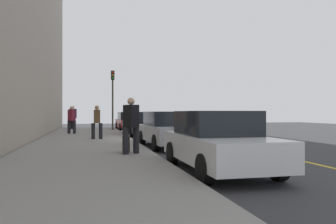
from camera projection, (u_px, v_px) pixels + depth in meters
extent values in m
plane|color=#333335|center=(153.00, 142.00, 16.64)|extent=(56.00, 56.00, 0.00)
cube|color=gray|center=(86.00, 142.00, 15.90)|extent=(28.00, 4.60, 0.15)
cube|color=gold|center=(213.00, 141.00, 17.37)|extent=(28.00, 0.14, 0.01)
cube|color=white|center=(129.00, 134.00, 21.21)|extent=(4.46, 0.56, 0.22)
cylinder|color=black|center=(142.00, 127.00, 25.85)|extent=(0.65, 0.24, 0.64)
cylinder|color=black|center=(121.00, 128.00, 25.42)|extent=(0.65, 0.24, 0.64)
cylinder|color=black|center=(137.00, 126.00, 28.46)|extent=(0.65, 0.24, 0.64)
cylinder|color=black|center=(117.00, 126.00, 28.03)|extent=(0.65, 0.24, 0.64)
cube|color=maroon|center=(129.00, 123.00, 26.94)|extent=(4.41, 1.93, 0.64)
cube|color=black|center=(129.00, 116.00, 27.15)|extent=(2.32, 1.67, 0.60)
cylinder|color=black|center=(160.00, 132.00, 19.56)|extent=(0.65, 0.24, 0.64)
cylinder|color=black|center=(131.00, 132.00, 19.12)|extent=(0.65, 0.24, 0.64)
cylinder|color=black|center=(150.00, 130.00, 22.29)|extent=(0.65, 0.24, 0.64)
cylinder|color=black|center=(125.00, 130.00, 21.86)|extent=(0.65, 0.24, 0.64)
cube|color=black|center=(141.00, 127.00, 20.71)|extent=(4.63, 1.95, 0.64)
cube|color=black|center=(141.00, 117.00, 20.93)|extent=(2.43, 1.68, 0.60)
cylinder|color=black|center=(198.00, 142.00, 12.95)|extent=(0.65, 0.24, 0.64)
cylinder|color=black|center=(156.00, 143.00, 12.53)|extent=(0.65, 0.24, 0.64)
cylinder|color=black|center=(177.00, 137.00, 15.71)|extent=(0.65, 0.24, 0.64)
cylinder|color=black|center=(142.00, 138.00, 15.28)|extent=(0.65, 0.24, 0.64)
cube|color=#B7BABF|center=(168.00, 133.00, 14.12)|extent=(4.65, 1.93, 0.64)
cube|color=black|center=(167.00, 119.00, 14.34)|extent=(2.44, 1.67, 0.60)
cylinder|color=black|center=(278.00, 166.00, 7.14)|extent=(0.64, 0.22, 0.64)
cylinder|color=black|center=(205.00, 169.00, 6.75)|extent=(0.64, 0.22, 0.64)
cylinder|color=black|center=(228.00, 152.00, 9.76)|extent=(0.64, 0.22, 0.64)
cylinder|color=black|center=(172.00, 153.00, 9.37)|extent=(0.64, 0.22, 0.64)
cube|color=white|center=(218.00, 148.00, 8.25)|extent=(4.35, 1.82, 0.64)
cube|color=black|center=(215.00, 123.00, 8.47)|extent=(2.27, 1.61, 0.60)
cylinder|color=black|center=(72.00, 123.00, 26.76)|extent=(0.20, 0.20, 0.87)
cylinder|color=black|center=(74.00, 124.00, 26.46)|extent=(0.20, 0.20, 0.87)
cube|color=#1E284C|center=(73.00, 114.00, 26.61)|extent=(0.53, 0.59, 0.74)
sphere|color=tan|center=(73.00, 107.00, 26.61)|extent=(0.24, 0.24, 0.24)
cylinder|color=black|center=(74.00, 127.00, 20.78)|extent=(0.19, 0.19, 0.81)
cylinder|color=black|center=(69.00, 127.00, 20.88)|extent=(0.19, 0.19, 0.81)
cube|color=maroon|center=(72.00, 115.00, 20.83)|extent=(0.55, 0.48, 0.69)
sphere|color=#D8AD8C|center=(72.00, 108.00, 20.83)|extent=(0.22, 0.22, 0.22)
cylinder|color=black|center=(93.00, 131.00, 16.52)|extent=(0.18, 0.18, 0.79)
cylinder|color=black|center=(101.00, 131.00, 16.62)|extent=(0.18, 0.18, 0.79)
cube|color=brown|center=(97.00, 116.00, 16.58)|extent=(0.47, 0.31, 0.67)
sphere|color=tan|center=(97.00, 108.00, 16.58)|extent=(0.22, 0.22, 0.22)
cylinder|color=black|center=(126.00, 141.00, 10.51)|extent=(0.20, 0.20, 0.85)
cylinder|color=black|center=(136.00, 140.00, 10.76)|extent=(0.20, 0.20, 0.85)
cube|color=black|center=(131.00, 116.00, 10.63)|extent=(0.57, 0.49, 0.72)
sphere|color=#D8AD8C|center=(131.00, 101.00, 10.63)|extent=(0.23, 0.23, 0.23)
cylinder|color=#2D2D19|center=(113.00, 105.00, 25.54)|extent=(0.12, 0.12, 3.85)
cube|color=black|center=(113.00, 75.00, 25.54)|extent=(0.26, 0.26, 0.70)
sphere|color=red|center=(113.00, 72.00, 25.40)|extent=(0.14, 0.14, 0.14)
sphere|color=orange|center=(113.00, 75.00, 25.40)|extent=(0.14, 0.14, 0.14)
sphere|color=green|center=(113.00, 78.00, 25.40)|extent=(0.14, 0.14, 0.14)
cube|color=#471E19|center=(126.00, 144.00, 11.09)|extent=(0.34, 0.22, 0.51)
cylinder|color=#4C4C4C|center=(126.00, 131.00, 11.09)|extent=(0.03, 0.03, 0.36)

